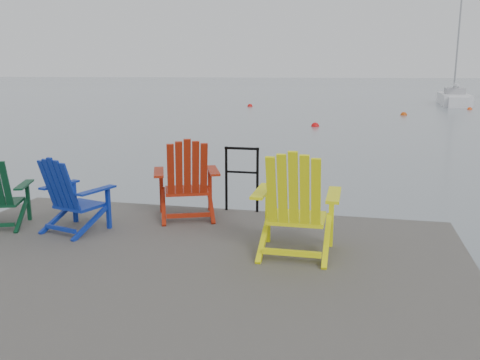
% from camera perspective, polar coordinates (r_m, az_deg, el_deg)
% --- Properties ---
extents(ground, '(400.00, 400.00, 0.00)m').
position_cam_1_polar(ground, '(5.17, -8.82, -15.82)').
color(ground, slate).
rests_on(ground, ground).
extents(dock, '(6.00, 5.00, 1.40)m').
position_cam_1_polar(dock, '(5.02, -8.95, -12.30)').
color(dock, '#302D2B').
rests_on(dock, ground).
extents(handrail, '(0.48, 0.04, 0.90)m').
position_cam_1_polar(handrail, '(6.98, 0.20, 0.81)').
color(handrail, black).
rests_on(handrail, dock).
extents(chair_blue, '(0.86, 0.82, 0.92)m').
position_cam_1_polar(chair_blue, '(6.41, -18.38, -1.54)').
color(chair_blue, navy).
rests_on(chair_blue, dock).
extents(chair_red, '(1.02, 0.98, 1.06)m').
position_cam_1_polar(chair_red, '(6.66, -6.00, 0.15)').
color(chair_red, '#961E0B').
rests_on(chair_red, dock).
extents(chair_yellow, '(0.90, 0.83, 1.13)m').
position_cam_1_polar(chair_yellow, '(5.31, 6.27, -2.60)').
color(chair_yellow, '#EDEF0D').
rests_on(chair_yellow, dock).
extents(sailboat_near, '(2.42, 7.33, 10.11)m').
position_cam_1_polar(sailboat_near, '(41.34, 22.84, 8.32)').
color(sailboat_near, silver).
rests_on(sailboat_near, ground).
extents(buoy_a, '(0.37, 0.37, 0.37)m').
position_cam_1_polar(buoy_a, '(23.01, 8.44, 5.97)').
color(buoy_a, red).
rests_on(buoy_a, ground).
extents(buoy_b, '(0.37, 0.37, 0.37)m').
position_cam_1_polar(buoy_b, '(35.92, 1.12, 8.26)').
color(buoy_b, '#BE0E0B').
rests_on(buoy_b, ground).
extents(buoy_c, '(0.36, 0.36, 0.36)m').
position_cam_1_polar(buoy_c, '(30.15, 17.90, 6.94)').
color(buoy_c, '#C2440B').
rests_on(buoy_c, ground).
extents(buoy_d, '(0.32, 0.32, 0.32)m').
position_cam_1_polar(buoy_d, '(36.17, 24.38, 7.22)').
color(buoy_d, '#EC430D').
rests_on(buoy_d, ground).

